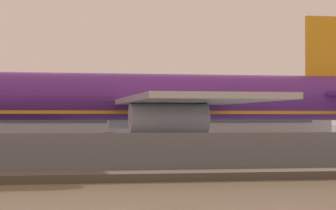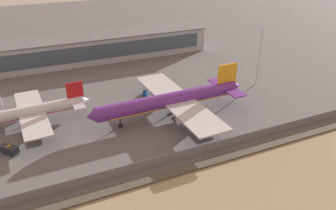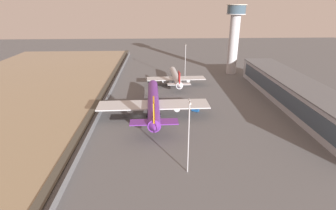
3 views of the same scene
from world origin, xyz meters
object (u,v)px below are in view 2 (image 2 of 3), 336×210
object	(u,v)px
passenger_jet_silver	(28,112)
baggage_tug	(145,93)
ops_van	(9,149)
apron_light_mast_apron_west	(259,54)
cargo_jet_purple	(173,100)

from	to	relation	value
passenger_jet_silver	baggage_tug	xyz separation A→B (m)	(40.84, 5.98, -3.65)
ops_van	baggage_tug	bearing A→B (deg)	23.13
baggage_tug	apron_light_mast_apron_west	world-z (taller)	apron_light_mast_apron_west
passenger_jet_silver	ops_van	size ratio (longest dim) A/B	7.57
passenger_jet_silver	apron_light_mast_apron_west	xyz separation A→B (m)	(85.17, -2.65, 8.00)
baggage_tug	ops_van	size ratio (longest dim) A/B	0.68
cargo_jet_purple	passenger_jet_silver	bearing A→B (deg)	163.70
baggage_tug	ops_van	world-z (taller)	ops_van
cargo_jet_purple	passenger_jet_silver	xyz separation A→B (m)	(-43.50, 12.72, -1.16)
cargo_jet_purple	ops_van	xyz separation A→B (m)	(-49.65, -1.37, -4.34)
passenger_jet_silver	baggage_tug	size ratio (longest dim) A/B	11.19
passenger_jet_silver	apron_light_mast_apron_west	bearing A→B (deg)	-1.78
passenger_jet_silver	apron_light_mast_apron_west	size ratio (longest dim) A/B	1.79
passenger_jet_silver	baggage_tug	bearing A→B (deg)	8.34
baggage_tug	apron_light_mast_apron_west	bearing A→B (deg)	-11.02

